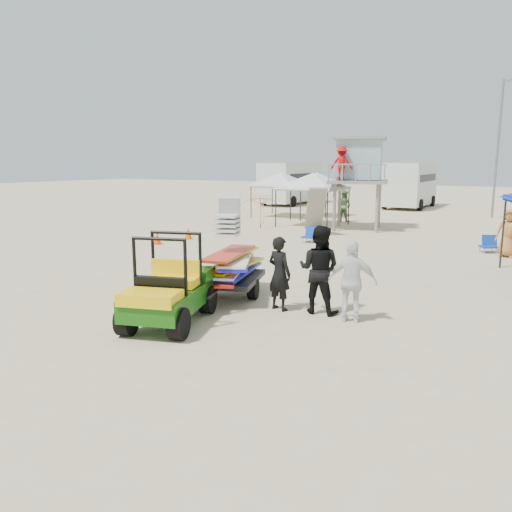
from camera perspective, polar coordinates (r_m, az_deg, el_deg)
The scene contains 20 objects.
ground at distance 9.05m, azimuth -12.63°, elevation -10.89°, with size 140.00×140.00×0.00m, color beige.
utility_cart at distance 10.35m, azimuth -10.11°, elevation -3.10°, with size 1.86×2.66×1.83m.
surf_trailer at distance 12.15m, azimuth -2.99°, elevation -0.59°, with size 1.86×2.61×2.25m.
man_left at distance 11.17m, azimuth 2.69°, elevation -2.01°, with size 0.61×0.40×1.68m, color black.
man_mid at distance 11.00m, azimuth 7.23°, elevation -1.55°, with size 0.95×0.74×1.95m, color black.
man_right at distance 10.51m, azimuth 10.95°, elevation -2.91°, with size 1.00×0.42×1.71m, color white.
lifeguard_tower at distance 25.36m, azimuth 11.59°, elevation 10.39°, with size 3.32×3.32×4.38m.
canopy_white_a at distance 26.35m, azimuth 6.59°, elevation 9.12°, with size 3.08×3.08×3.16m.
canopy_white_b at distance 30.61m, azimuth 2.88°, elevation 9.27°, with size 2.84×2.84×3.10m.
canopy_white_c at distance 31.16m, azimuth 7.01°, elevation 9.19°, with size 2.65×2.65×3.08m.
umbrella_a at distance 25.26m, azimuth 0.47°, elevation 5.01°, with size 1.75×1.79×1.61m, color #B11214.
umbrella_b at distance 26.71m, azimuth 0.87°, elevation 5.40°, with size 1.84×1.87×1.69m, color yellow.
cone_near at distance 21.88m, azimuth -7.76°, elevation 2.58°, with size 0.34×0.34×0.50m, color #E15C07.
cone_far at distance 20.66m, azimuth -11.23°, elevation 2.00°, with size 0.34×0.34×0.50m, color #FA4407.
beach_chair_a at distance 21.00m, azimuth 6.23°, elevation 2.45°, with size 0.58×0.61×0.64m.
beach_chair_b at distance 20.39m, azimuth 25.06°, elevation 1.26°, with size 0.72×0.80×0.64m.
rv_far_left at distance 40.29m, azimuth 4.03°, elevation 8.51°, with size 2.64×6.80×3.25m.
rv_mid_left at distance 38.65m, azimuth 17.21°, elevation 7.97°, with size 2.65×6.50×3.25m.
light_pole_left at distance 33.24m, azimuth 25.88°, elevation 10.84°, with size 0.14×0.14×8.00m, color slate.
distant_beachgoers at distance 24.39m, azimuth 15.84°, elevation 4.55°, with size 9.67×7.92×1.76m.
Camera 1 is at (5.81, -6.11, 3.28)m, focal length 35.00 mm.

